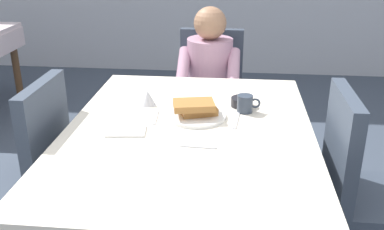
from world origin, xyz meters
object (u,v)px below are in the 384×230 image
at_px(chair_left_side, 30,162).
at_px(spoon_near_edge, 198,147).
at_px(dining_table_main, 189,147).
at_px(chair_right_side, 360,179).
at_px(bowl_butter, 242,102).
at_px(fork_left_of_plate, 156,117).
at_px(chair_diner, 210,88).
at_px(knife_right_of_plate, 237,120).
at_px(plate_breakfast, 196,116).
at_px(diner_person, 209,76).
at_px(breakfast_stack, 196,107).
at_px(cup_coffee, 245,104).
at_px(syrup_pitcher, 148,98).

height_order(chair_left_side, spoon_near_edge, chair_left_side).
xyz_separation_m(dining_table_main, chair_right_side, (0.77, 0.00, -0.12)).
xyz_separation_m(bowl_butter, spoon_near_edge, (-0.18, -0.48, -0.02)).
xyz_separation_m(fork_left_of_plate, spoon_near_edge, (0.23, -0.29, 0.00)).
relative_size(chair_diner, knife_right_of_plate, 4.65).
bearing_deg(plate_breakfast, dining_table_main, -99.24).
height_order(dining_table_main, chair_right_side, chair_right_side).
xyz_separation_m(bowl_butter, knife_right_of_plate, (-0.02, -0.19, -0.02)).
relative_size(diner_person, spoon_near_edge, 7.47).
bearing_deg(chair_diner, chair_left_side, 55.77).
distance_m(plate_breakfast, breakfast_stack, 0.04).
xyz_separation_m(chair_right_side, knife_right_of_plate, (-0.56, 0.11, 0.21)).
bearing_deg(dining_table_main, spoon_near_edge, -71.90).
relative_size(chair_right_side, knife_right_of_plate, 4.65).
xyz_separation_m(chair_right_side, chair_left_side, (-1.54, 0.00, 0.00)).
xyz_separation_m(chair_left_side, fork_left_of_plate, (0.60, 0.11, 0.21)).
xyz_separation_m(chair_left_side, bowl_butter, (1.01, 0.30, 0.23)).
bearing_deg(dining_table_main, chair_diner, 88.76).
bearing_deg(dining_table_main, chair_left_side, 180.00).
bearing_deg(breakfast_stack, fork_left_of_plate, -173.42).
bearing_deg(cup_coffee, spoon_near_edge, -115.34).
bearing_deg(plate_breakfast, chair_diner, 89.79).
bearing_deg(cup_coffee, diner_person, 106.04).
relative_size(chair_left_side, spoon_near_edge, 6.20).
bearing_deg(knife_right_of_plate, diner_person, 16.80).
bearing_deg(dining_table_main, bowl_butter, 51.94).
bearing_deg(cup_coffee, syrup_pitcher, 174.74).
height_order(diner_person, knife_right_of_plate, diner_person).
bearing_deg(spoon_near_edge, bowl_butter, 72.89).
height_order(breakfast_stack, knife_right_of_plate, breakfast_stack).
relative_size(chair_right_side, spoon_near_edge, 6.20).
height_order(cup_coffee, syrup_pitcher, cup_coffee).
distance_m(dining_table_main, chair_left_side, 0.78).
bearing_deg(fork_left_of_plate, spoon_near_edge, -145.97).
bearing_deg(breakfast_stack, diner_person, 89.62).
height_order(chair_diner, breakfast_stack, chair_diner).
distance_m(dining_table_main, plate_breakfast, 0.17).
relative_size(cup_coffee, fork_left_of_plate, 0.63).
bearing_deg(chair_diner, knife_right_of_plate, 99.98).
distance_m(plate_breakfast, fork_left_of_plate, 0.19).
bearing_deg(knife_right_of_plate, chair_left_side, 101.64).
xyz_separation_m(dining_table_main, diner_person, (0.03, 1.01, 0.02)).
bearing_deg(cup_coffee, plate_breakfast, -157.65).
bearing_deg(diner_person, syrup_pitcher, 70.55).
height_order(chair_diner, cup_coffee, chair_diner).
height_order(chair_diner, bowl_butter, chair_diner).
bearing_deg(chair_left_side, dining_table_main, -90.00).
distance_m(chair_right_side, syrup_pitcher, 1.07).
height_order(cup_coffee, bowl_butter, cup_coffee).
bearing_deg(dining_table_main, breakfast_stack, 81.72).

